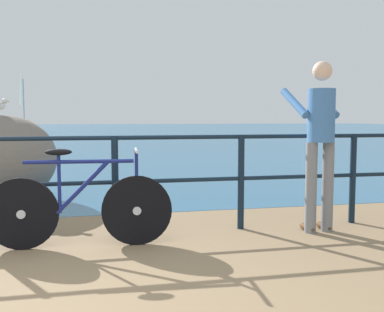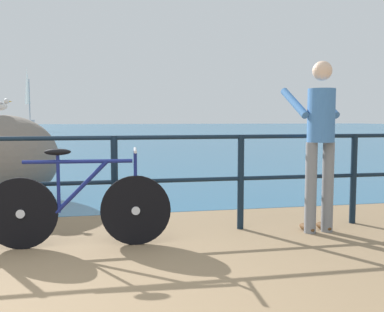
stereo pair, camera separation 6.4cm
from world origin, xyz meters
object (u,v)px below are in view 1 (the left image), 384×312
at_px(person_at_railing, 319,138).
at_px(breakwater_boulder_main, 3,159).
at_px(bicycle, 81,206).
at_px(sailboat, 24,123).

relative_size(person_at_railing, breakwater_boulder_main, 1.20).
bearing_deg(breakwater_boulder_main, bicycle, -65.31).
bearing_deg(breakwater_boulder_main, sailboat, 98.38).
bearing_deg(bicycle, person_at_railing, 5.28).
bearing_deg(sailboat, bicycle, -12.39).
xyz_separation_m(bicycle, sailboat, (-6.75, 40.47, 0.32)).
distance_m(person_at_railing, breakwater_boulder_main, 4.36).
height_order(person_at_railing, breakwater_boulder_main, person_at_railing).
xyz_separation_m(person_at_railing, breakwater_boulder_main, (-3.59, 2.45, -0.37)).
height_order(bicycle, person_at_railing, person_at_railing).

